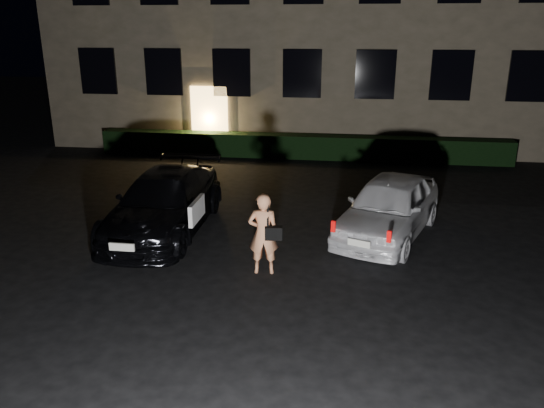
# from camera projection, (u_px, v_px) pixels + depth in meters

# --- Properties ---
(ground) EXTENTS (80.00, 80.00, 0.00)m
(ground) POSITION_uv_depth(u_px,v_px,m) (246.00, 289.00, 9.80)
(ground) COLOR black
(ground) RESTS_ON ground
(hedge) EXTENTS (15.00, 0.70, 0.85)m
(hedge) POSITION_uv_depth(u_px,v_px,m) (300.00, 146.00, 19.52)
(hedge) COLOR black
(hedge) RESTS_ON ground
(sedan) EXTENTS (2.05, 4.87, 1.38)m
(sedan) POSITION_uv_depth(u_px,v_px,m) (165.00, 203.00, 12.44)
(sedan) COLOR black
(sedan) RESTS_ON ground
(hatch) EXTENTS (2.96, 4.40, 1.39)m
(hatch) POSITION_uv_depth(u_px,v_px,m) (389.00, 207.00, 12.14)
(hatch) COLOR white
(hatch) RESTS_ON ground
(man) EXTENTS (0.71, 0.46, 1.63)m
(man) POSITION_uv_depth(u_px,v_px,m) (264.00, 234.00, 10.22)
(man) COLOR tan
(man) RESTS_ON ground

